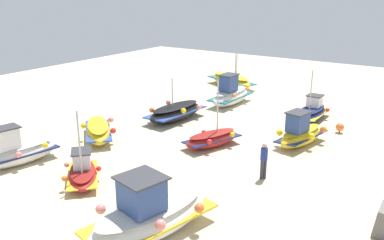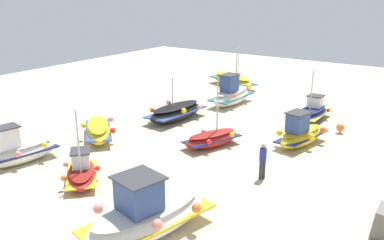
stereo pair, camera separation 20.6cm
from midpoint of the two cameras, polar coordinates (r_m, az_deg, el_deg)
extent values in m
plane|color=beige|center=(24.06, 7.23, -2.31)|extent=(55.66, 55.66, 0.00)
ellipsoid|color=maroon|center=(19.08, -14.61, -7.31)|extent=(3.00, 3.09, 0.60)
cube|color=gold|center=(19.07, -14.62, -7.23)|extent=(2.95, 3.03, 0.06)
ellipsoid|color=maroon|center=(18.98, -14.67, -6.62)|extent=(2.64, 2.72, 0.10)
cube|color=silver|center=(19.10, -14.74, -5.18)|extent=(1.17, 1.18, 0.70)
cube|color=#333338|center=(18.96, -14.83, -4.12)|extent=(1.36, 1.37, 0.06)
cylinder|color=#B7B7BC|center=(18.07, -15.06, -2.95)|extent=(0.08, 0.08, 2.80)
sphere|color=orange|center=(18.37, -16.95, -7.64)|extent=(0.25, 0.25, 0.25)
sphere|color=red|center=(18.95, -12.53, -6.49)|extent=(0.25, 0.25, 0.25)
sphere|color=#EA7F75|center=(19.68, -16.68, -5.85)|extent=(0.25, 0.25, 0.25)
ellipsoid|color=black|center=(26.75, -1.99, 1.01)|extent=(4.62, 2.10, 1.08)
cube|color=#2D4C9E|center=(26.74, -1.99, 1.12)|extent=(4.44, 2.11, 0.16)
ellipsoid|color=black|center=(26.63, -2.00, 1.88)|extent=(4.06, 1.82, 0.23)
cylinder|color=#B7B7BC|center=(26.16, -2.46, 3.83)|extent=(0.08, 0.08, 1.83)
sphere|color=orange|center=(26.49, -5.28, 1.40)|extent=(0.34, 0.34, 0.34)
sphere|color=yellow|center=(25.73, -0.91, 1.29)|extent=(0.34, 0.34, 0.34)
sphere|color=#EA7F75|center=(27.54, -3.02, 2.45)|extent=(0.34, 0.34, 0.34)
sphere|color=#EA7F75|center=(26.94, 1.24, 1.77)|extent=(0.34, 0.34, 0.34)
ellipsoid|color=navy|center=(27.89, 16.35, 0.76)|extent=(3.67, 1.54, 0.88)
cube|color=gold|center=(27.88, 16.35, 0.84)|extent=(3.52, 1.55, 0.16)
ellipsoid|color=#151E45|center=(27.80, 16.40, 1.41)|extent=(3.23, 1.32, 0.21)
cube|color=white|center=(28.14, 16.80, 2.46)|extent=(0.85, 0.84, 0.71)
cube|color=#333338|center=(28.05, 16.86, 3.21)|extent=(0.99, 0.97, 0.06)
cylinder|color=#B7B7BC|center=(27.05, 16.34, 3.92)|extent=(0.08, 0.08, 2.55)
sphere|color=orange|center=(27.51, 14.29, 1.15)|extent=(0.26, 0.26, 0.26)
sphere|color=red|center=(28.19, 18.43, 1.27)|extent=(0.26, 0.26, 0.26)
ellipsoid|color=gold|center=(24.01, -12.52, -1.49)|extent=(3.60, 3.81, 0.95)
cube|color=#2D4C9E|center=(23.99, -12.53, -1.38)|extent=(3.52, 3.72, 0.10)
ellipsoid|color=gold|center=(23.89, -12.58, -0.61)|extent=(3.16, 3.34, 0.17)
sphere|color=#EA7F75|center=(24.79, -10.84, 0.08)|extent=(0.32, 0.32, 0.32)
sphere|color=yellow|center=(23.89, -14.45, -0.72)|extent=(0.32, 0.32, 0.32)
sphere|color=red|center=(23.07, -10.55, -1.43)|extent=(0.32, 0.32, 0.32)
ellipsoid|color=maroon|center=(22.36, 3.01, -2.70)|extent=(3.58, 2.35, 0.86)
cube|color=navy|center=(22.35, 3.01, -2.60)|extent=(3.46, 2.31, 0.14)
ellipsoid|color=maroon|center=(22.25, 3.02, -1.90)|extent=(3.14, 2.04, 0.19)
cylinder|color=#B7B7BC|center=(22.00, 3.78, 1.91)|extent=(0.08, 0.08, 2.84)
sphere|color=yellow|center=(22.20, 5.78, -2.00)|extent=(0.27, 0.27, 0.27)
sphere|color=red|center=(22.83, 1.87, -1.70)|extent=(0.27, 0.27, 0.27)
sphere|color=red|center=(21.28, 2.61, -3.02)|extent=(0.27, 0.27, 0.27)
ellipsoid|color=gold|center=(36.19, 5.72, 5.37)|extent=(3.86, 5.32, 1.04)
cube|color=#1E6670|center=(36.18, 5.73, 5.45)|extent=(3.82, 5.16, 0.13)
ellipsoid|color=gold|center=(36.11, 5.74, 6.02)|extent=(3.38, 4.67, 0.20)
cylinder|color=#B7B7BC|center=(35.23, 6.55, 7.88)|extent=(0.08, 0.08, 2.47)
sphere|color=red|center=(34.85, 5.19, 5.46)|extent=(0.28, 0.28, 0.28)
sphere|color=red|center=(37.41, 6.24, 6.18)|extent=(0.28, 0.28, 0.28)
ellipsoid|color=gold|center=(23.33, 15.00, -2.30)|extent=(3.79, 1.98, 0.97)
cube|color=navy|center=(23.32, 15.01, -2.20)|extent=(3.65, 1.94, 0.17)
ellipsoid|color=gold|center=(23.21, 15.07, -1.44)|extent=(3.33, 1.69, 0.22)
cube|color=#2D4784|center=(22.63, 14.56, -0.33)|extent=(1.24, 1.03, 1.03)
cube|color=#333338|center=(22.47, 14.67, 0.99)|extent=(1.44, 1.20, 0.06)
sphere|color=orange|center=(23.66, 17.86, -1.30)|extent=(0.36, 0.36, 0.36)
sphere|color=#EA7F75|center=(23.88, 13.84, -1.11)|extent=(0.36, 0.36, 0.36)
sphere|color=yellow|center=(22.61, 16.34, -2.20)|extent=(0.36, 0.36, 0.36)
sphere|color=yellow|center=(22.84, 12.17, -1.72)|extent=(0.36, 0.36, 0.36)
ellipsoid|color=white|center=(14.80, -5.64, -13.45)|extent=(5.22, 2.91, 1.15)
cube|color=gold|center=(14.77, -5.65, -13.27)|extent=(5.04, 2.91, 0.14)
ellipsoid|color=beige|center=(14.56, -5.70, -11.90)|extent=(4.59, 2.54, 0.22)
cube|color=#2D4784|center=(14.08, -6.87, -10.04)|extent=(1.47, 1.48, 1.12)
cube|color=#333338|center=(13.82, -6.96, -7.87)|extent=(1.71, 1.72, 0.06)
sphere|color=orange|center=(14.62, 1.05, -12.00)|extent=(0.36, 0.36, 0.36)
sphere|color=#EA7F75|center=(15.56, -6.85, -10.02)|extent=(0.36, 0.36, 0.36)
sphere|color=#EA7F75|center=(13.60, -4.35, -14.13)|extent=(0.36, 0.36, 0.36)
sphere|color=#EA7F75|center=(14.73, -12.38, -11.83)|extent=(0.36, 0.36, 0.36)
ellipsoid|color=white|center=(21.85, -22.41, -4.36)|extent=(3.98, 1.98, 1.02)
cube|color=navy|center=(21.83, -22.43, -4.25)|extent=(3.83, 1.95, 0.16)
ellipsoid|color=beige|center=(21.71, -22.54, -3.39)|extent=(3.49, 1.70, 0.22)
cube|color=white|center=(21.33, -24.16, -2.32)|extent=(1.34, 1.01, 0.99)
cube|color=#333338|center=(21.17, -24.33, -0.99)|extent=(1.56, 1.17, 0.06)
sphere|color=yellow|center=(21.42, -19.32, -3.23)|extent=(0.29, 0.29, 0.29)
sphere|color=orange|center=(22.47, -22.51, -2.63)|extent=(0.29, 0.29, 0.29)
sphere|color=#EA7F75|center=(20.98, -22.55, -4.35)|extent=(0.29, 0.29, 0.29)
ellipsoid|color=white|center=(30.53, 5.66, 3.14)|extent=(4.33, 1.63, 1.11)
cube|color=#1E6670|center=(30.52, 5.66, 3.24)|extent=(4.16, 1.67, 0.11)
ellipsoid|color=beige|center=(30.42, 5.69, 3.97)|extent=(3.81, 1.42, 0.19)
cube|color=#2D4784|center=(29.98, 5.38, 5.08)|extent=(1.25, 0.95, 1.15)
cube|color=#333338|center=(29.85, 5.41, 6.21)|extent=(1.45, 1.10, 0.06)
cylinder|color=#B7B7BC|center=(30.60, 6.31, 6.66)|extent=(0.08, 0.08, 2.56)
sphere|color=orange|center=(30.86, 8.00, 4.14)|extent=(0.28, 0.28, 0.28)
sphere|color=#EA7F75|center=(30.86, 4.33, 4.11)|extent=(0.28, 0.28, 0.28)
sphere|color=orange|center=(29.18, 6.11, 3.30)|extent=(0.28, 0.28, 0.28)
cylinder|color=#2D2D38|center=(18.86, 9.71, -6.77)|extent=(0.14, 0.14, 0.90)
cylinder|color=#2D2D38|center=(18.92, 10.15, -6.71)|extent=(0.14, 0.14, 0.90)
cylinder|color=navy|center=(18.60, 10.05, -4.65)|extent=(0.32, 0.32, 0.59)
sphere|color=tan|center=(18.45, 10.12, -3.49)|extent=(0.22, 0.22, 0.22)
cylinder|color=#3F3F42|center=(25.99, 19.87, -1.61)|extent=(0.08, 0.08, 0.11)
sphere|color=orange|center=(25.90, 19.94, -0.98)|extent=(0.49, 0.49, 0.49)
camera|label=1|loc=(0.10, -89.75, 0.08)|focal=38.80mm
camera|label=2|loc=(0.10, 90.25, -0.08)|focal=38.80mm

